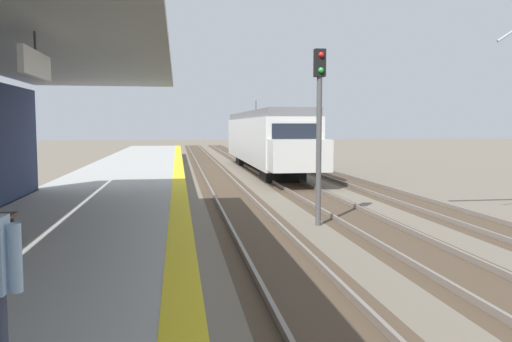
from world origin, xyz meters
TOP-DOWN VIEW (x-y plane):
  - station_platform at (-2.50, 16.00)m, footprint 5.00×80.00m
  - track_pair_nearest_platform at (1.90, 20.00)m, footprint 2.34×120.00m
  - track_pair_middle at (5.30, 20.00)m, footprint 2.34×120.00m
  - track_pair_far_side at (8.70, 20.00)m, footprint 2.34×120.00m
  - approaching_train at (5.30, 34.56)m, footprint 2.93×19.60m
  - rail_signal_post at (3.85, 16.62)m, footprint 0.32×0.34m

SIDE VIEW (x-z plane):
  - track_pair_nearest_platform at x=1.90m, z-range -0.03..0.13m
  - track_pair_middle at x=5.30m, z-range -0.03..0.13m
  - track_pair_far_side at x=8.70m, z-range -0.03..0.13m
  - station_platform at x=-2.50m, z-range 0.00..0.90m
  - approaching_train at x=5.30m, z-range -0.20..4.56m
  - rail_signal_post at x=3.85m, z-range 0.59..5.79m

